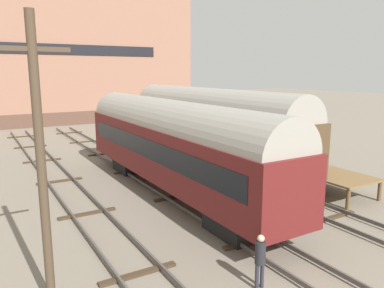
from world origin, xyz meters
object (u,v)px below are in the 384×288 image
object	(u,v)px
train_car_maroon	(171,141)
utility_pole	(41,162)
person_worker	(260,256)
train_car_brown	(208,123)
bench	(254,145)

from	to	relation	value
train_car_maroon	utility_pole	distance (m)	10.12
train_car_maroon	person_worker	distance (m)	9.49
train_car_brown	utility_pole	xyz separation A→B (m)	(-11.97, -10.46, 1.05)
train_car_maroon	person_worker	size ratio (longest dim) A/B	10.18
train_car_brown	person_worker	bearing A→B (deg)	-116.89
train_car_brown	train_car_maroon	world-z (taller)	train_car_brown
bench	train_car_maroon	bearing A→B (deg)	-164.41
train_car_maroon	bench	world-z (taller)	train_car_maroon
train_car_brown	utility_pole	bearing A→B (deg)	-138.85
bench	utility_pole	distance (m)	17.28
train_car_brown	utility_pole	size ratio (longest dim) A/B	2.16
train_car_brown	train_car_maroon	bearing A→B (deg)	-142.35
bench	utility_pole	size ratio (longest dim) A/B	0.18
bench	train_car_brown	bearing A→B (deg)	149.43
train_car_maroon	utility_pole	size ratio (longest dim) A/B	2.21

